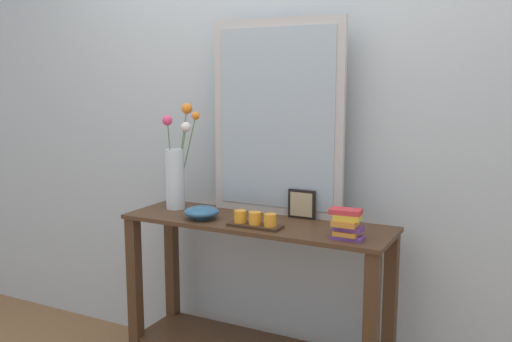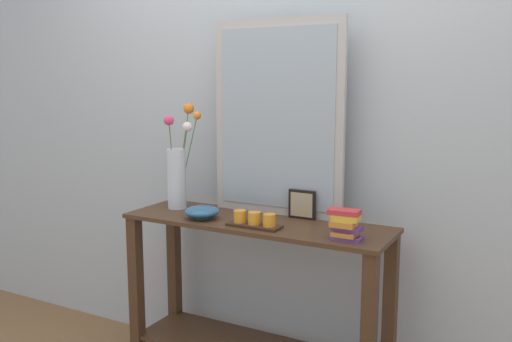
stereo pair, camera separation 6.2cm
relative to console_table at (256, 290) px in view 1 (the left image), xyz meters
name	(u,v)px [view 1 (the left image)]	position (x,y,z in m)	size (l,w,h in m)	color
wall_back	(285,108)	(0.00, 0.31, 0.84)	(6.40, 0.08, 2.70)	#B2BCC1
console_table	(256,290)	(0.00, 0.00, 0.00)	(1.26, 0.39, 0.85)	#472D1C
mirror_leaning	(277,118)	(0.03, 0.16, 0.80)	(0.66, 0.03, 0.92)	#B7B2AD
tall_vase_left	(176,170)	(-0.47, 0.04, 0.53)	(0.15, 0.19, 0.53)	silver
candle_tray	(255,221)	(0.05, -0.10, 0.37)	(0.24, 0.09, 0.07)	#382316
picture_frame_small	(302,204)	(0.17, 0.13, 0.41)	(0.13, 0.01, 0.14)	black
decorative_bowl	(202,212)	(-0.24, -0.09, 0.37)	(0.16, 0.16, 0.06)	#2D5B84
book_stack	(347,224)	(0.46, -0.10, 0.40)	(0.14, 0.09, 0.12)	#663884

